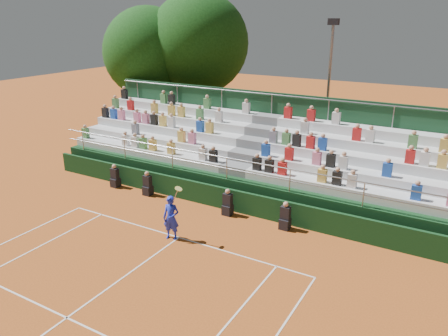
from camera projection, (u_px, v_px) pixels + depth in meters
The scene contains 8 objects.
ground at pixel (179, 238), 16.94m from camera, with size 90.00×90.00×0.00m, color #B1541D.
courtside_wall at pixel (221, 197), 19.38m from camera, with size 20.00×0.15×1.00m, color black.
line_officials at pixel (188, 195), 19.70m from camera, with size 9.52×0.40×1.19m.
grandstand at pixel (253, 165), 21.84m from camera, with size 20.00×5.20×4.40m.
tennis_player at pixel (171, 218), 16.59m from camera, with size 0.89×0.56×2.22m.
tree_west at pixel (149, 53), 29.33m from camera, with size 6.07×6.07×8.78m.
tree_east at pixel (198, 44), 28.94m from camera, with size 6.66×6.66×9.70m.
floodlight_mast at pixel (329, 80), 24.78m from camera, with size 0.60×0.25×7.99m.
Camera 1 is at (9.05, -12.18, 8.19)m, focal length 35.00 mm.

